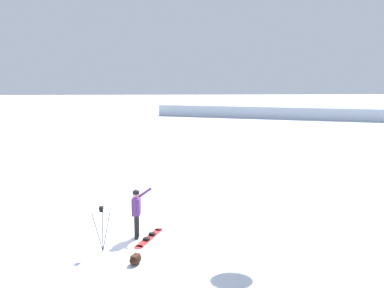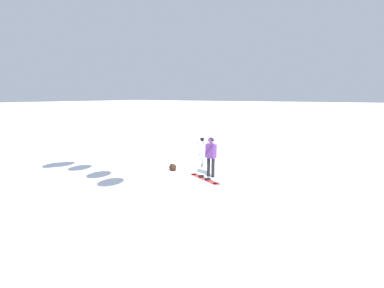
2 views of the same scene
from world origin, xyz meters
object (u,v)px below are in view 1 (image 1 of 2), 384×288
at_px(snowboarder, 137,209).
at_px(camera_tripod, 102,220).
at_px(snowboard, 149,238).
at_px(gear_bag_large, 135,259).

relative_size(snowboarder, camera_tripod, 1.18).
bearing_deg(snowboard, camera_tripod, -146.95).
xyz_separation_m(snowboard, gear_bag_large, (-0.31, -1.84, 0.13)).
xyz_separation_m(snowboard, camera_tripod, (-1.40, -0.91, 1.01)).
distance_m(gear_bag_large, camera_tripod, 1.68).
xyz_separation_m(snowboarder, camera_tripod, (-0.99, -0.98, 0.00)).
bearing_deg(snowboarder, gear_bag_large, -87.14).
xyz_separation_m(gear_bag_large, camera_tripod, (-1.09, 0.93, 0.88)).
relative_size(snowboard, camera_tripod, 1.17).
relative_size(gear_bag_large, camera_tripod, 0.37).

